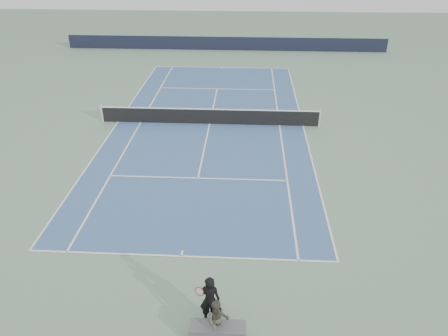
# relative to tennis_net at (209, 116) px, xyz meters

# --- Properties ---
(ground) EXTENTS (80.00, 80.00, 0.00)m
(ground) POSITION_rel_tennis_net_xyz_m (0.00, 0.00, -0.50)
(ground) COLOR slate
(court_surface) EXTENTS (10.97, 23.77, 0.01)m
(court_surface) POSITION_rel_tennis_net_xyz_m (0.00, 0.00, -0.50)
(court_surface) COLOR #3A5B8A
(court_surface) RESTS_ON ground
(tennis_net) EXTENTS (12.90, 0.10, 1.07)m
(tennis_net) POSITION_rel_tennis_net_xyz_m (0.00, 0.00, 0.00)
(tennis_net) COLOR silver
(tennis_net) RESTS_ON ground
(windscreen_far) EXTENTS (30.00, 0.25, 1.20)m
(windscreen_far) POSITION_rel_tennis_net_xyz_m (0.00, 17.88, 0.10)
(windscreen_far) COLOR black
(windscreen_far) RESTS_ON ground
(tennis_player) EXTENTS (0.77, 0.46, 1.66)m
(tennis_player) POSITION_rel_tennis_net_xyz_m (1.26, -14.67, 0.33)
(tennis_player) COLOR black
(tennis_player) RESTS_ON ground
(tennis_ball) EXTENTS (0.07, 0.07, 0.07)m
(tennis_ball) POSITION_rel_tennis_net_xyz_m (1.37, -15.20, -0.47)
(tennis_ball) COLOR #BFDB2C
(tennis_ball) RESTS_ON ground
(spectator_bench) EXTENTS (1.62, 0.73, 1.40)m
(spectator_bench) POSITION_rel_tennis_net_xyz_m (1.53, -15.31, -0.00)
(spectator_bench) COLOR #515256
(spectator_bench) RESTS_ON ground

